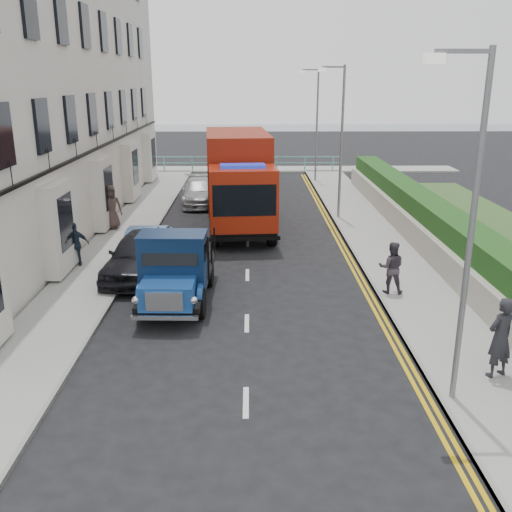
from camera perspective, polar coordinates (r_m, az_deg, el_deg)
name	(u,v)px	position (r m, az deg, el deg)	size (l,w,h in m)	color
ground	(246,357)	(13.99, -0.96, -10.10)	(120.00, 120.00, 0.00)	black
pavement_west	(115,249)	(22.96, -13.93, 0.72)	(2.40, 38.00, 0.12)	gray
pavement_east	(382,248)	(22.94, 12.52, 0.80)	(2.60, 38.00, 0.12)	gray
promenade	(249,169)	(41.90, -0.75, 8.66)	(30.00, 2.50, 0.12)	gray
sea_plane	(249,131)	(72.69, -0.70, 12.35)	(120.00, 120.00, 0.00)	slate
terrace_west	(22,60)	(27.15, -22.35, 17.69)	(6.31, 30.20, 14.25)	silver
garden_east	(433,227)	(23.23, 17.25, 2.78)	(1.45, 28.00, 1.75)	#B2AD9E
seafront_railing	(249,164)	(41.03, -0.75, 9.21)	(13.00, 0.08, 1.11)	#59B2A5
lamp_near	(467,215)	(11.44, 20.33, 3.87)	(1.23, 0.18, 7.00)	slate
lamp_mid	(339,134)	(26.83, 8.32, 11.99)	(1.23, 0.18, 7.00)	slate
lamp_far	(315,119)	(36.71, 5.93, 13.51)	(1.23, 0.18, 7.00)	slate
bedford_lorry	(175,274)	(16.66, -8.14, -1.77)	(2.01, 4.82, 2.25)	black
red_lorry	(238,178)	(25.45, -1.77, 7.78)	(3.23, 8.05, 4.13)	black
parked_car_front	(140,255)	(19.57, -11.48, 0.14)	(1.80, 4.48, 1.53)	black
parked_car_mid	(146,249)	(20.59, -10.94, 0.73)	(1.39, 3.99, 1.32)	#4F75A9
parked_car_rear	(199,192)	(30.56, -5.70, 6.41)	(1.84, 4.52, 1.31)	#ABACB0
seafront_car_left	(235,174)	(35.96, -2.13, 8.21)	(2.31, 5.01, 1.39)	black
seafront_car_right	(256,171)	(37.06, 0.02, 8.51)	(1.67, 4.14, 1.41)	#A09FA4
pedestrian_east_near	(500,338)	(13.64, 23.24, -7.51)	(0.67, 0.44, 1.85)	#222227
pedestrian_east_far	(391,267)	(17.85, 13.39, -1.13)	(0.79, 0.61, 1.62)	#3B333E
pedestrian_west_near	(76,244)	(20.85, -17.60, 1.11)	(0.91, 0.38, 1.55)	#1C2732
pedestrian_west_far	(111,207)	(25.60, -14.32, 4.75)	(0.94, 0.61, 1.92)	#3D2F2C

